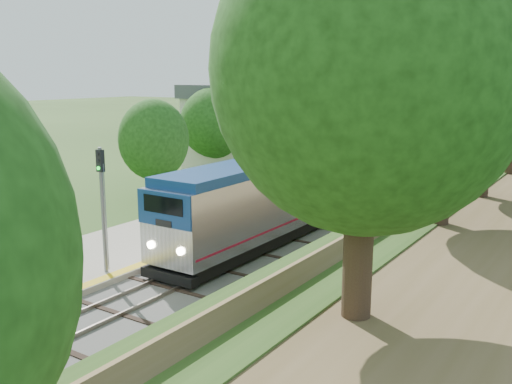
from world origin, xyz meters
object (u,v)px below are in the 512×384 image
Objects in this scene: train at (497,123)px; signal_farside at (422,170)px; station_building at (236,129)px; signal_platform at (102,197)px; lamppost_far at (235,184)px; lamppost_mid at (26,244)px; signal_gantry at (490,112)px.

signal_farside is (6.20, -53.42, 1.46)m from train.
station_building is 27.83m from signal_platform.
lamppost_far is at bearing -54.86° from station_building.
signal_farside is at bearing 58.85° from signal_platform.
signal_platform is at bearing -92.43° from train.
signal_farside is at bearing 23.58° from lamppost_far.
station_building is 1.48× the size of signal_farside.
train is 68.55m from signal_platform.
station_building reaches higher than lamppost_mid.
station_building is 18.11m from lamppost_far.
signal_platform is (0.71, -10.77, 1.26)m from lamppost_far.
signal_farside is (9.10, 15.05, -0.10)m from signal_platform.
signal_gantry is at bearing 83.53° from lamppost_mid.
station_building reaches higher than lamppost_far.
lamppost_far is (0.03, 14.10, 0.12)m from lamppost_mid.
station_building is 1.92× the size of lamppost_mid.
lamppost_mid is 0.94× the size of lamppost_far.
signal_platform is at bearing -86.22° from lamppost_far.
signal_platform reaches higher than train.
train is at bearing 86.42° from lamppost_far.
lamppost_far reaches higher than train.
lamppost_mid is at bearing -90.11° from lamppost_far.
lamppost_far is (-6.08, -39.74, -2.32)m from signal_gantry.
station_building reaches higher than signal_gantry.
signal_platform is (-2.90, -68.48, 1.55)m from train.
signal_gantry is 18.32m from train.
train is 57.82m from lamppost_far.
train is at bearing 71.95° from station_building.
lamppost_far is at bearing -93.58° from train.
train is 23.72× the size of signal_farside.
station_building is at bearing -123.38° from signal_gantry.
lamppost_far is 0.82× the size of signal_farside.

